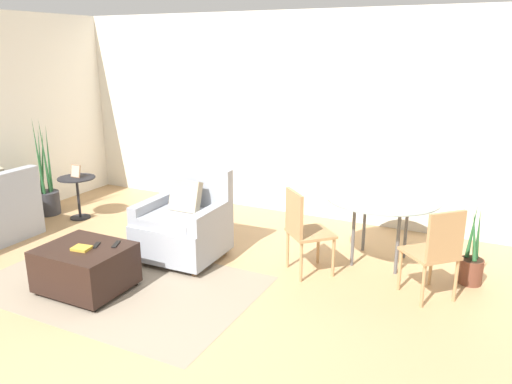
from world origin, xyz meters
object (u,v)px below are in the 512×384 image
Objects in this scene: dining_chair_near_right at (437,249)px; side_table at (78,189)px; armchair at (184,225)px; dining_chair_near_left at (303,227)px; tv_remote_secondary at (116,244)px; tv_remote_primary at (96,245)px; book_stack at (82,248)px; dining_table at (382,204)px; potted_plant_small at (472,264)px; potted_plant at (47,193)px; picture_frame at (76,171)px; ottoman at (86,267)px.

side_table is at bearing 176.73° from dining_chair_near_right.
armchair is 1.36m from dining_chair_near_left.
tv_remote_secondary is 2.34m from side_table.
tv_remote_primary is at bearing -107.48° from armchair.
book_stack is 2.17m from dining_chair_near_left.
dining_table is (4.05, 0.38, 0.25)m from side_table.
dining_chair_near_right is at bearing -119.10° from potted_plant_small.
potted_plant reaches higher than dining_chair_near_right.
armchair is at bearing -175.74° from dining_chair_near_right.
tv_remote_secondary is 0.19× the size of dining_chair_near_right.
tv_remote_primary is at bearing -31.87° from potted_plant.
tv_remote_secondary is (0.21, 0.24, -0.01)m from book_stack.
dining_chair_near_left is 1.71m from potted_plant_small.
side_table is 0.65× the size of dining_chair_near_right.
picture_frame is (-1.74, 1.48, 0.21)m from tv_remote_primary.
ottoman is at bearing -151.37° from potted_plant_small.
armchair is 1.22× the size of ottoman.
potted_plant is at bearing -173.52° from side_table.
potted_plant reaches higher than side_table.
side_table is (-1.89, 1.37, -0.04)m from tv_remote_secondary.
potted_plant is 1.54× the size of dining_chair_near_right.
ottoman is at bearing -157.01° from dining_chair_near_right.
dining_chair_near_left is at bearing 180.00° from dining_chair_near_right.
tv_remote_primary is at bearing -141.14° from dining_table.
ottoman is 3.80m from potted_plant_small.
picture_frame is (0.54, 0.06, 0.37)m from potted_plant.
book_stack is at bearing -150.52° from potted_plant_small.
armchair reaches higher than tv_remote_secondary.
book_stack reaches higher than tv_remote_secondary.
potted_plant is at bearing 177.72° from dining_chair_near_right.
dining_table is 0.93m from dining_chair_near_right.
dining_table is at bearing 45.00° from dining_chair_near_left.
side_table reaches higher than book_stack.
picture_frame is at bearing 136.35° from book_stack.
armchair is 1.09× the size of dining_chair_near_left.
side_table is (-1.69, 1.61, -0.05)m from book_stack.
dining_chair_near_right reaches higher than potted_plant_small.
dining_chair_near_left is at bearing -4.53° from picture_frame.
book_stack is 2.33m from side_table.
tv_remote_secondary is 3.02m from dining_chair_near_right.
ottoman is (-0.40, -1.09, -0.13)m from armchair.
tv_remote_primary is 3.20m from dining_chair_near_right.
tv_remote_primary is 2.29m from picture_frame.
book_stack is 0.14m from tv_remote_primary.
book_stack is 3.81m from potted_plant_small.
potted_plant reaches higher than armchair.
tv_remote_secondary is 3.52m from potted_plant_small.
side_table is (0.54, 0.06, 0.11)m from potted_plant.
tv_remote_primary is 2.97m from dining_table.
armchair is at bearing -156.90° from dining_table.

